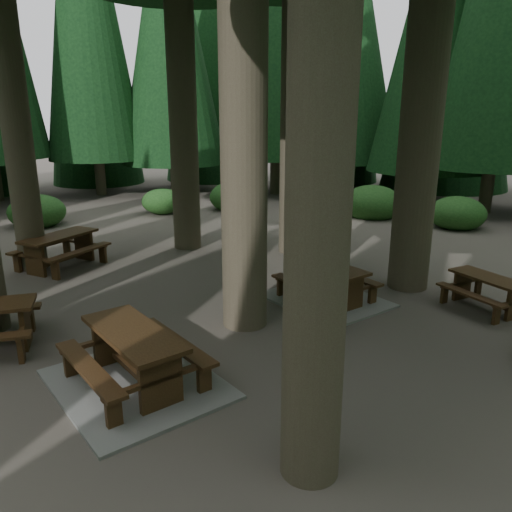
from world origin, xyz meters
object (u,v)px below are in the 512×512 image
Objects in this scene: picnic_table_c at (326,289)px; picnic_table_a at (135,366)px; picnic_table_d at (488,288)px; picnic_table_b at (60,246)px.

picnic_table_a is at bearing -79.88° from picnic_table_c.
picnic_table_c is 3.30m from picnic_table_d.
picnic_table_a is 1.54× the size of picnic_table_d.
picnic_table_b is at bearing -134.07° from picnic_table_d.
picnic_table_d is at bearing 46.10° from picnic_table_c.
picnic_table_a reaches higher than picnic_table_d.
picnic_table_c is (6.68, 2.20, -0.30)m from picnic_table_b.
picnic_table_c reaches higher than picnic_table_d.
picnic_table_a reaches higher than picnic_table_c.
picnic_table_b is 10.27m from picnic_table_d.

